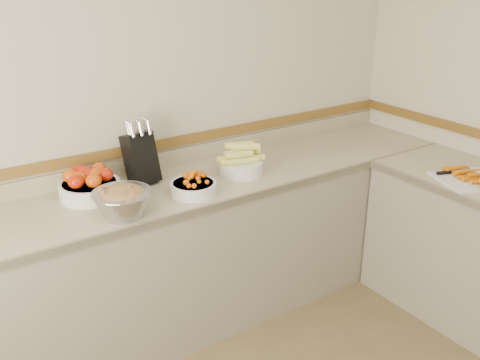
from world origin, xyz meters
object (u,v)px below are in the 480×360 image
knife_block (141,157)px  rhubarb_bowl (122,201)px  tomato_bowl (89,184)px  cherry_tomato_bowl (193,186)px  corn_bowl (241,163)px  cutting_board (473,177)px

knife_block → rhubarb_bowl: (-0.27, -0.37, -0.07)m
rhubarb_bowl → tomato_bowl: bearing=99.2°
cherry_tomato_bowl → tomato_bowl: bearing=150.8°
tomato_bowl → corn_bowl: 0.88m
knife_block → tomato_bowl: size_ratio=1.16×
knife_block → rhubarb_bowl: knife_block is taller
knife_block → corn_bowl: bearing=-21.1°
cutting_board → corn_bowl: bearing=141.9°
tomato_bowl → cherry_tomato_bowl: size_ratio=1.27×
cherry_tomato_bowl → corn_bowl: corn_bowl is taller
rhubarb_bowl → cutting_board: (1.87, -0.67, -0.07)m
tomato_bowl → corn_bowl: (0.86, -0.17, -0.01)m
knife_block → cherry_tomato_bowl: knife_block is taller
corn_bowl → cherry_tomato_bowl: bearing=-165.3°
tomato_bowl → rhubarb_bowl: rhubarb_bowl is taller
tomato_bowl → corn_bowl: corn_bowl is taller
knife_block → cutting_board: size_ratio=0.75×
knife_block → cherry_tomato_bowl: bearing=-62.3°
rhubarb_bowl → cutting_board: size_ratio=0.59×
corn_bowl → knife_block: bearing=158.9°
corn_bowl → rhubarb_bowl: corn_bowl is taller
cherry_tomato_bowl → rhubarb_bowl: size_ratio=0.86×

